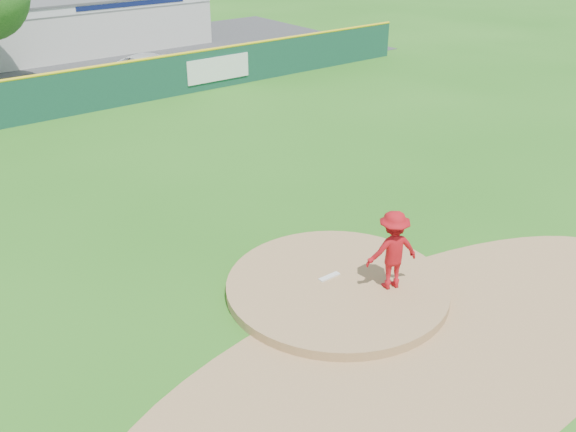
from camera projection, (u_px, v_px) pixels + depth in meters
ground at (337, 291)px, 15.96m from camera, size 120.00×120.00×0.00m
pitchers_mound at (337, 291)px, 15.96m from camera, size 5.50×5.50×0.50m
pitching_rubber at (329, 277)px, 16.05m from camera, size 0.60×0.15×0.04m
infield_dirt_arc at (429, 351)px, 13.83m from camera, size 15.40×15.40×0.01m
parking_lot at (10, 76)px, 35.12m from camera, size 44.00×16.00×0.02m
pitcher at (393, 250)px, 15.27m from camera, size 1.47×1.13×2.01m
van at (153, 67)px, 33.86m from camera, size 5.67×3.51×1.46m
pool_building_grp at (78, 21)px, 41.20m from camera, size 15.20×8.20×3.31m
fence_banners at (54, 97)px, 27.89m from camera, size 20.42×0.04×1.20m
outfield_fence at (67, 92)px, 28.25m from camera, size 40.00×0.14×2.07m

